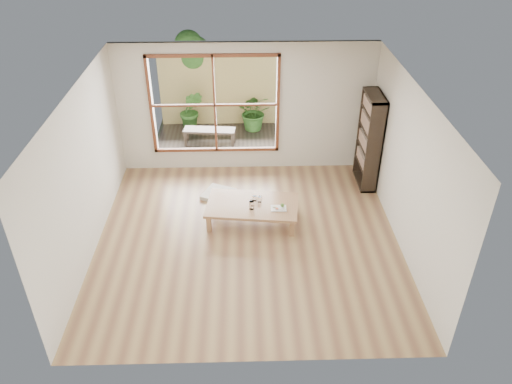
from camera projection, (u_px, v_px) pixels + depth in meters
ground at (248, 239)px, 8.39m from camera, size 5.00×5.00×0.00m
low_table at (252, 206)px, 8.67m from camera, size 1.67×1.07×0.34m
floor_cushion at (218, 194)px, 9.48m from camera, size 0.70×0.70×0.08m
bookshelf at (369, 141)px, 9.43m from camera, size 0.29×0.83×1.84m
glass_tall at (252, 205)px, 8.49m from camera, size 0.08×0.08×0.15m
glass_mid at (259, 199)px, 8.68m from camera, size 0.07×0.07×0.10m
glass_short at (255, 198)px, 8.73m from camera, size 0.07×0.07×0.09m
glass_small at (251, 203)px, 8.61m from camera, size 0.06×0.06×0.08m
food_tray at (279, 208)px, 8.53m from camera, size 0.27×0.20×0.08m
deck at (219, 143)px, 11.37m from camera, size 2.80×2.00×0.05m
garden_bench at (210, 132)px, 11.10m from camera, size 1.17×0.44×0.36m
bamboo_fence at (219, 89)px, 11.72m from camera, size 2.80×0.06×1.80m
shrub_right at (255, 111)px, 11.66m from camera, size 0.87×0.77×0.91m
shrub_left at (191, 111)px, 11.59m from camera, size 0.58×0.48×0.99m
garden_tree at (189, 55)px, 11.57m from camera, size 1.04×0.85×2.22m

